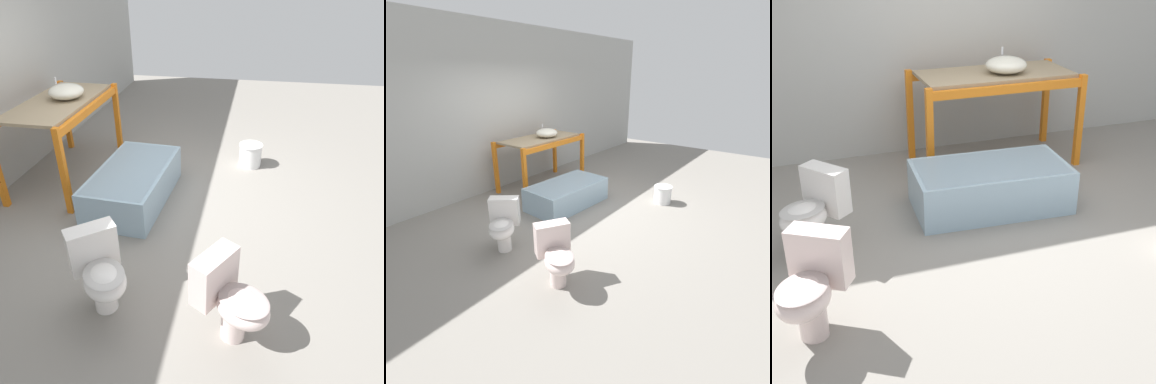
% 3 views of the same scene
% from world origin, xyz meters
% --- Properties ---
extents(ground_plane, '(12.00, 12.00, 0.00)m').
position_xyz_m(ground_plane, '(0.00, 0.00, 0.00)').
color(ground_plane, gray).
extents(shelving_rack, '(1.81, 0.90, 1.05)m').
position_xyz_m(shelving_rack, '(0.46, 1.32, 0.89)').
color(shelving_rack, orange).
rests_on(shelving_rack, ground_plane).
extents(sink_basin, '(0.45, 0.43, 0.26)m').
position_xyz_m(sink_basin, '(0.56, 1.24, 1.14)').
color(sink_basin, silver).
rests_on(sink_basin, shelving_rack).
extents(bathtub_main, '(1.52, 0.87, 0.43)m').
position_xyz_m(bathtub_main, '(0.01, 0.25, 0.25)').
color(bathtub_main, '#99B7CC').
rests_on(bathtub_main, ground_plane).
extents(toilet_near, '(0.67, 0.64, 0.70)m').
position_xyz_m(toilet_near, '(-1.67, -0.01, 0.38)').
color(toilet_near, white).
rests_on(toilet_near, ground_plane).
extents(toilet_far, '(0.60, 0.67, 0.70)m').
position_xyz_m(toilet_far, '(-1.77, -1.07, 0.38)').
color(toilet_far, silver).
rests_on(toilet_far, ground_plane).
extents(bucket_white, '(0.33, 0.33, 0.33)m').
position_xyz_m(bucket_white, '(1.18, -1.11, 0.17)').
color(bucket_white, white).
rests_on(bucket_white, ground_plane).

